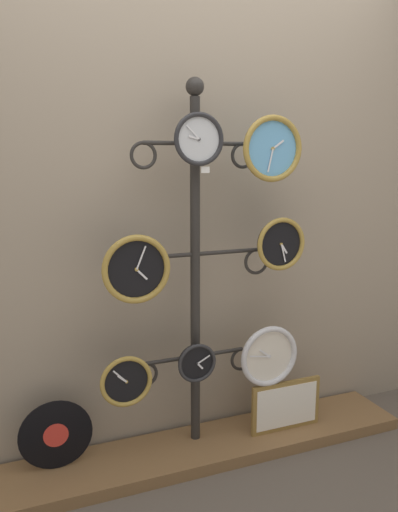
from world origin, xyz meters
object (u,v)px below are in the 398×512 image
(clock_middle_right, at_px, (281,244))
(clock_bottom_right, at_px, (269,356))
(clock_bottom_center, at_px, (197,363))
(picture_frame, at_px, (286,406))
(display_stand, at_px, (195,324))
(clock_middle_left, at_px, (136,269))
(clock_top_center, at_px, (199,139))
(clock_top_right, at_px, (272,149))
(vinyl_record, at_px, (56,435))
(clock_bottom_left, at_px, (126,381))

(clock_middle_right, relative_size, clock_bottom_right, 0.82)
(clock_middle_right, bearing_deg, clock_bottom_center, 179.87)
(clock_bottom_right, distance_m, picture_frame, 0.31)
(display_stand, xyz_separation_m, clock_middle_left, (-0.32, -0.12, 0.33))
(clock_bottom_right, bearing_deg, clock_middle_right, -17.74)
(clock_top_center, height_order, clock_top_right, clock_top_center)
(vinyl_record, relative_size, picture_frame, 0.84)
(clock_bottom_center, height_order, clock_bottom_right, clock_bottom_right)
(clock_top_right, relative_size, clock_bottom_center, 1.60)
(clock_middle_left, xyz_separation_m, picture_frame, (0.79, 0.02, -0.80))
(clock_bottom_center, bearing_deg, picture_frame, 0.31)
(display_stand, distance_m, clock_top_center, 0.88)
(display_stand, height_order, clock_middle_left, display_stand)
(clock_middle_left, bearing_deg, clock_middle_right, 1.11)
(clock_bottom_left, bearing_deg, clock_middle_left, -5.39)
(clock_middle_left, xyz_separation_m, clock_bottom_left, (-0.06, 0.01, -0.51))
(clock_bottom_right, distance_m, vinyl_record, 1.08)
(clock_top_right, distance_m, vinyl_record, 1.64)
(clock_top_right, distance_m, clock_middle_left, 0.84)
(display_stand, distance_m, clock_middle_right, 0.57)
(vinyl_record, bearing_deg, clock_bottom_center, -8.48)
(clock_bottom_left, bearing_deg, clock_top_center, 3.74)
(display_stand, distance_m, clock_middle_left, 0.47)
(clock_bottom_left, distance_m, vinyl_record, 0.41)
(clock_bottom_right, bearing_deg, vinyl_record, 175.36)
(clock_middle_left, height_order, clock_bottom_left, clock_middle_left)
(clock_middle_left, bearing_deg, clock_bottom_left, 174.61)
(display_stand, bearing_deg, picture_frame, -12.00)
(clock_top_right, relative_size, clock_middle_left, 1.00)
(picture_frame, bearing_deg, clock_top_right, -176.45)
(clock_middle_left, bearing_deg, clock_bottom_right, 2.26)
(clock_bottom_left, relative_size, clock_bottom_right, 0.75)
(clock_bottom_left, bearing_deg, picture_frame, 0.84)
(clock_bottom_center, bearing_deg, clock_middle_right, -0.13)
(clock_top_center, xyz_separation_m, vinyl_record, (-0.67, 0.08, -1.32))
(clock_bottom_right, bearing_deg, clock_bottom_center, -178.27)
(clock_middle_left, height_order, picture_frame, clock_middle_left)
(display_stand, relative_size, clock_bottom_center, 9.52)
(clock_top_center, bearing_deg, display_stand, 78.78)
(clock_middle_right, xyz_separation_m, vinyl_record, (-1.09, 0.10, -0.83))
(clock_top_center, xyz_separation_m, clock_middle_left, (-0.30, -0.03, -0.55))
(clock_bottom_center, relative_size, clock_bottom_right, 0.60)
(clock_bottom_center, bearing_deg, vinyl_record, 171.52)
(picture_frame, bearing_deg, clock_middle_left, -178.71)
(clock_middle_right, xyz_separation_m, clock_bottom_center, (-0.44, 0.00, -0.54))
(clock_middle_left, distance_m, picture_frame, 1.12)
(clock_middle_left, relative_size, clock_bottom_right, 0.96)
(display_stand, relative_size, clock_bottom_right, 5.71)
(clock_middle_right, bearing_deg, clock_top_right, -176.17)
(display_stand, xyz_separation_m, clock_bottom_center, (-0.03, -0.10, -0.15))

